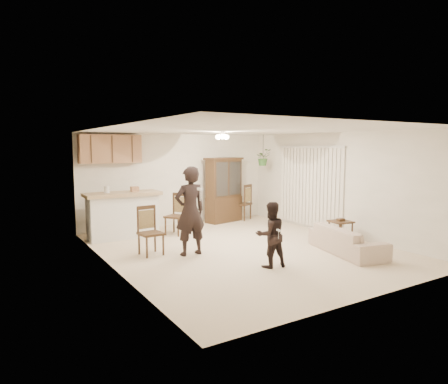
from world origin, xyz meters
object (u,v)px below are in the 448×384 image
chair_bar (151,241)px  chair_hutch_left (176,223)px  adult (190,210)px  side_table (340,231)px  china_hutch (224,190)px  sofa (347,235)px  child (271,230)px  chair_hutch_right (242,210)px

chair_bar → chair_hutch_left: size_ratio=0.96×
adult → side_table: (3.38, -0.82, -0.65)m
adult → china_hutch: china_hutch is taller
side_table → chair_bar: 4.23m
sofa → chair_bar: chair_bar is taller
china_hutch → side_table: bearing=-87.3°
child → chair_hutch_right: 4.77m
adult → chair_hutch_right: 4.15m
chair_hutch_left → child: bearing=-26.8°
sofa → chair_hutch_left: (-2.23, 3.39, -0.08)m
china_hutch → chair_bar: bearing=-155.7°
sofa → child: (-1.92, 0.05, 0.31)m
sofa → chair_hutch_left: size_ratio=1.85×
child → chair_hutch_right: (2.22, 4.20, -0.38)m
adult → chair_hutch_left: bearing=-107.2°
sofa → child: size_ratio=1.39×
child → chair_bar: (-1.53, 1.89, -0.40)m
side_table → chair_hutch_right: bearing=94.8°
adult → chair_hutch_right: size_ratio=1.71×
chair_hutch_right → side_table: bearing=68.0°
sofa → china_hutch: size_ratio=1.02×
adult → chair_hutch_right: adult is taller
adult → side_table: 3.53m
chair_hutch_right → sofa: bearing=59.1°
child → chair_hutch_left: size_ratio=1.33×
side_table → chair_hutch_left: size_ratio=0.54×
side_table → chair_hutch_left: chair_hutch_left is taller
adult → chair_bar: size_ratio=1.85×
chair_hutch_left → chair_hutch_right: size_ratio=0.96×
chair_hutch_left → adult: bearing=-48.4°
child → china_hutch: china_hutch is taller
adult → sofa: bearing=150.0°
child → china_hutch: bearing=-101.7°
adult → side_table: adult is taller
chair_bar → chair_hutch_right: chair_hutch_right is taller
china_hutch → chair_hutch_left: china_hutch is taller
child → chair_hutch_right: size_ratio=1.28×
chair_hutch_left → china_hutch: bearing=81.8°
china_hutch → side_table: 3.71m
side_table → child: bearing=-165.4°
side_table → chair_hutch_right: size_ratio=0.52×
adult → chair_hutch_left: adult is taller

